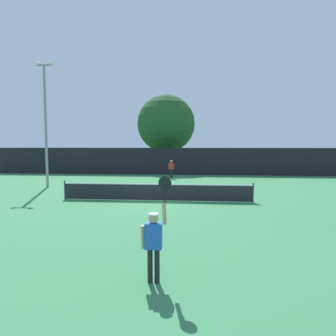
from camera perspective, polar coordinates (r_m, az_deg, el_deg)
The scene contains 11 objects.
ground_plane at distance 17.00m, azimuth -2.25°, elevation -6.20°, with size 120.00×120.00×0.00m, color #387F4C.
tennis_net at distance 16.91m, azimuth -2.25°, elevation -4.49°, with size 10.69×0.08×1.07m.
perimeter_fence at distance 31.42m, azimuth 1.32°, elevation 1.28°, with size 39.45×0.12×2.81m, color black.
player_serving at distance 6.98m, azimuth -2.66°, elevation -12.90°, with size 0.67×0.39×2.43m.
player_receiving at distance 28.06m, azimuth 0.61°, elevation 0.14°, with size 0.57×0.25×1.68m.
tennis_ball at distance 19.36m, azimuth -5.95°, elevation -4.81°, with size 0.07×0.07×0.07m, color #CCE033.
light_pole at distance 23.87m, azimuth -22.16°, elevation 8.88°, with size 1.18×0.28×9.09m.
large_tree at distance 36.96m, azimuth -0.37°, elevation 8.34°, with size 6.97×6.97×9.15m.
parked_car_near at distance 38.36m, azimuth -2.47°, elevation 0.90°, with size 1.96×4.22×1.69m.
parked_car_mid at distance 40.13m, azimuth 11.80°, elevation 0.97°, with size 1.98×4.24×1.69m.
parked_car_far at distance 37.99m, azimuth 17.50°, elevation 0.67°, with size 1.92×4.21×1.69m.
Camera 1 is at (2.23, -16.56, 3.13)m, focal length 32.24 mm.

